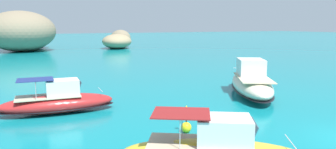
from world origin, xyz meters
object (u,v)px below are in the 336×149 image
(islet_small, at_px, (118,40))
(channel_buoy, at_px, (186,126))
(islet_large, at_px, (24,32))
(motorboat_cream, at_px, (251,83))
(motorboat_red, at_px, (58,102))

(islet_small, xyz_separation_m, channel_buoy, (-15.32, -61.13, -1.47))
(islet_large, xyz_separation_m, motorboat_cream, (14.79, -57.93, -2.98))
(islet_large, height_order, channel_buoy, islet_large)
(islet_small, xyz_separation_m, motorboat_cream, (-5.92, -55.28, -0.85))
(islet_large, relative_size, islet_small, 1.75)
(islet_small, height_order, motorboat_red, islet_small)
(islet_large, height_order, islet_small, islet_large)
(islet_large, bearing_deg, islet_small, -7.29)
(channel_buoy, bearing_deg, islet_small, 75.93)
(motorboat_cream, bearing_deg, channel_buoy, -148.14)
(islet_large, xyz_separation_m, islet_small, (20.71, -2.65, -2.12))
(motorboat_red, distance_m, motorboat_cream, 15.02)
(islet_small, bearing_deg, motorboat_cream, -96.11)
(motorboat_red, bearing_deg, channel_buoy, -51.68)
(motorboat_red, distance_m, channel_buoy, 8.98)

